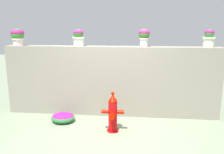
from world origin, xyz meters
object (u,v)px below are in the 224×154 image
potted_plant_1 (78,37)px  potted_plant_3 (209,38)px  fire_hydrant (113,114)px  potted_plant_0 (18,36)px  flower_bush_left (63,117)px  potted_plant_2 (144,35)px

potted_plant_1 → potted_plant_3: same height
potted_plant_3 → fire_hydrant: size_ratio=0.48×
potted_plant_0 → fire_hydrant: 2.94m
potted_plant_0 → fire_hydrant: size_ratio=0.49×
potted_plant_1 → potted_plant_3: bearing=1.3°
flower_bush_left → potted_plant_0: bearing=154.5°
potted_plant_1 → flower_bush_left: size_ratio=0.76×
potted_plant_1 → flower_bush_left: potted_plant_1 is taller
potted_plant_1 → fire_hydrant: 1.96m
potted_plant_3 → potted_plant_1: bearing=-178.7°
potted_plant_2 → potted_plant_3: 1.42m
potted_plant_1 → potted_plant_3: (2.92, 0.07, -0.01)m
potted_plant_1 → potted_plant_3: size_ratio=1.00×
potted_plant_3 → flower_bush_left: 3.68m
potted_plant_0 → potted_plant_2: bearing=0.6°
potted_plant_3 → fire_hydrant: bearing=-153.8°
potted_plant_1 → potted_plant_2: potted_plant_2 is taller
potted_plant_0 → potted_plant_3: bearing=0.9°
fire_hydrant → flower_bush_left: fire_hydrant is taller
potted_plant_2 → potted_plant_3: size_ratio=1.02×
potted_plant_1 → potted_plant_3: 2.92m
potted_plant_0 → potted_plant_1: size_ratio=1.02×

